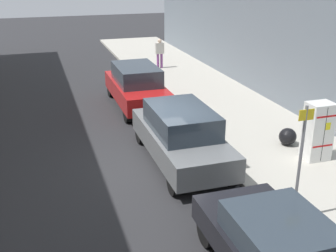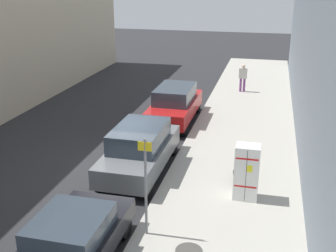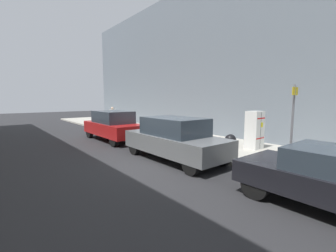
# 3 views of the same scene
# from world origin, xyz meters

# --- Properties ---
(ground_plane) EXTENTS (80.00, 80.00, 0.00)m
(ground_plane) POSITION_xyz_m (0.00, 0.00, 0.00)
(ground_plane) COLOR #28282B
(sidewalk_slab) EXTENTS (4.57, 44.00, 0.14)m
(sidewalk_slab) POSITION_xyz_m (-4.16, 0.00, 0.07)
(sidewalk_slab) COLOR #B2ADA0
(sidewalk_slab) RESTS_ON ground
(discarded_refrigerator) EXTENTS (0.75, 0.61, 1.77)m
(discarded_refrigerator) POSITION_xyz_m (-4.68, 1.31, 1.03)
(discarded_refrigerator) COLOR white
(discarded_refrigerator) RESTS_ON sidewalk_slab
(manhole_cover) EXTENTS (0.70, 0.70, 0.02)m
(manhole_cover) POSITION_xyz_m (-3.50, 4.43, 0.15)
(manhole_cover) COLOR #47443F
(manhole_cover) RESTS_ON sidewalk_slab
(street_sign_post) EXTENTS (0.36, 0.07, 2.77)m
(street_sign_post) POSITION_xyz_m (-2.23, 3.94, 1.68)
(street_sign_post) COLOR slate
(street_sign_post) RESTS_ON sidewalk_slab
(trash_bag) EXTENTS (0.57, 0.57, 0.57)m
(trash_bag) POSITION_xyz_m (-4.46, 0.16, 0.42)
(trash_bag) COLOR black
(trash_bag) RESTS_ON sidewalk_slab
(pedestrian_walking_far) EXTENTS (0.47, 0.22, 1.64)m
(pedestrian_walking_far) POSITION_xyz_m (-3.60, -11.51, 1.09)
(pedestrian_walking_far) COLOR #7A3D7F
(pedestrian_walking_far) RESTS_ON sidewalk_slab
(parked_suv_red) EXTENTS (1.86, 4.72, 1.76)m
(parked_suv_red) POSITION_xyz_m (-0.82, -5.60, 0.91)
(parked_suv_red) COLOR red
(parked_suv_red) RESTS_ON ground
(parked_suv_gray) EXTENTS (1.88, 4.74, 1.73)m
(parked_suv_gray) POSITION_xyz_m (-0.82, 0.03, 0.89)
(parked_suv_gray) COLOR slate
(parked_suv_gray) RESTS_ON ground
(parked_sedan_dark) EXTENTS (1.88, 4.59, 1.40)m
(parked_sedan_dark) POSITION_xyz_m (-0.82, 5.69, 0.73)
(parked_sedan_dark) COLOR black
(parked_sedan_dark) RESTS_ON ground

